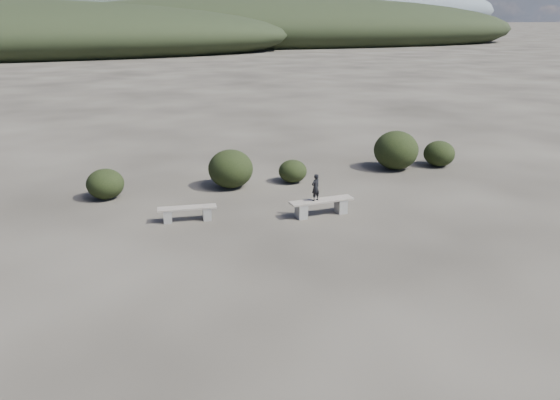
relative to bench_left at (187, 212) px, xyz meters
name	(u,v)px	position (x,y,z in m)	size (l,w,h in m)	color
ground	(354,293)	(2.70, -5.65, -0.26)	(1200.00, 1200.00, 0.00)	#28251F
bench_left	(187,212)	(0.00, 0.00, 0.00)	(1.75, 0.55, 0.43)	slate
bench_right	(321,206)	(3.94, -0.82, 0.04)	(2.01, 0.49, 0.50)	slate
seated_person	(316,187)	(3.73, -0.82, 0.65)	(0.30, 0.20, 0.82)	black
shrub_a	(105,184)	(-2.21, 2.98, 0.24)	(1.23, 1.23, 1.00)	black
shrub_b	(231,169)	(2.03, 2.88, 0.41)	(1.58, 1.58, 1.35)	black
shrub_c	(293,171)	(4.32, 2.79, 0.15)	(1.03, 1.03, 0.83)	black
shrub_d	(396,150)	(8.80, 3.21, 0.50)	(1.74, 1.74, 1.52)	black
shrub_e	(439,154)	(10.70, 3.04, 0.25)	(1.24, 1.24, 1.03)	black
mountain_ridges	(81,8)	(-4.79, 333.41, 10.57)	(500.00, 400.00, 56.00)	black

